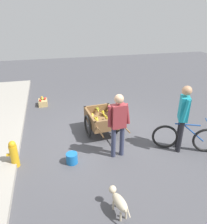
{
  "coord_description": "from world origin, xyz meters",
  "views": [
    {
      "loc": [
        -5.18,
        1.35,
        3.26
      ],
      "look_at": [
        0.1,
        -0.0,
        0.75
      ],
      "focal_mm": 35.08,
      "sensor_mm": 36.0,
      "label": 1
    }
  ],
  "objects_px": {
    "fire_hydrant": "(14,154)",
    "apple_crate": "(43,102)",
    "fruit_cart": "(103,120)",
    "vendor_person": "(118,121)",
    "plastic_bucket": "(72,158)",
    "bicycle": "(185,138)",
    "dog": "(119,201)",
    "cyclist_person": "(183,113)"
  },
  "relations": [
    {
      "from": "vendor_person",
      "to": "cyclist_person",
      "type": "bearing_deg",
      "value": -94.52
    },
    {
      "from": "dog",
      "to": "fire_hydrant",
      "type": "relative_size",
      "value": 0.99
    },
    {
      "from": "vendor_person",
      "to": "dog",
      "type": "xyz_separation_m",
      "value": [
        -1.62,
        0.5,
        -0.69
      ]
    },
    {
      "from": "fruit_cart",
      "to": "bicycle",
      "type": "relative_size",
      "value": 1.11
    },
    {
      "from": "dog",
      "to": "vendor_person",
      "type": "bearing_deg",
      "value": -17.09
    },
    {
      "from": "bicycle",
      "to": "apple_crate",
      "type": "distance_m",
      "value": 5.28
    },
    {
      "from": "bicycle",
      "to": "cyclist_person",
      "type": "bearing_deg",
      "value": 65.43
    },
    {
      "from": "vendor_person",
      "to": "dog",
      "type": "relative_size",
      "value": 2.42
    },
    {
      "from": "fire_hydrant",
      "to": "apple_crate",
      "type": "relative_size",
      "value": 1.52
    },
    {
      "from": "fruit_cart",
      "to": "fire_hydrant",
      "type": "height_order",
      "value": "fruit_cart"
    },
    {
      "from": "bicycle",
      "to": "apple_crate",
      "type": "height_order",
      "value": "bicycle"
    },
    {
      "from": "fruit_cart",
      "to": "cyclist_person",
      "type": "distance_m",
      "value": 2.19
    },
    {
      "from": "plastic_bucket",
      "to": "fruit_cart",
      "type": "bearing_deg",
      "value": -41.95
    },
    {
      "from": "fruit_cart",
      "to": "fire_hydrant",
      "type": "xyz_separation_m",
      "value": [
        -0.95,
        2.31,
        -0.11
      ]
    },
    {
      "from": "fire_hydrant",
      "to": "plastic_bucket",
      "type": "distance_m",
      "value": 1.31
    },
    {
      "from": "vendor_person",
      "to": "fire_hydrant",
      "type": "height_order",
      "value": "vendor_person"
    },
    {
      "from": "fruit_cart",
      "to": "vendor_person",
      "type": "bearing_deg",
      "value": -175.7
    },
    {
      "from": "cyclist_person",
      "to": "plastic_bucket",
      "type": "bearing_deg",
      "value": 87.64
    },
    {
      "from": "plastic_bucket",
      "to": "dog",
      "type": "bearing_deg",
      "value": -158.73
    },
    {
      "from": "dog",
      "to": "plastic_bucket",
      "type": "bearing_deg",
      "value": 21.27
    },
    {
      "from": "bicycle",
      "to": "plastic_bucket",
      "type": "distance_m",
      "value": 2.88
    },
    {
      "from": "plastic_bucket",
      "to": "apple_crate",
      "type": "xyz_separation_m",
      "value": [
        3.77,
        0.64,
        0.0
      ]
    },
    {
      "from": "plastic_bucket",
      "to": "apple_crate",
      "type": "bearing_deg",
      "value": 9.63
    },
    {
      "from": "vendor_person",
      "to": "cyclist_person",
      "type": "relative_size",
      "value": 0.94
    },
    {
      "from": "dog",
      "to": "apple_crate",
      "type": "relative_size",
      "value": 1.51
    },
    {
      "from": "vendor_person",
      "to": "bicycle",
      "type": "distance_m",
      "value": 1.85
    },
    {
      "from": "cyclist_person",
      "to": "dog",
      "type": "xyz_separation_m",
      "value": [
        -1.5,
        2.1,
        -0.77
      ]
    },
    {
      "from": "vendor_person",
      "to": "cyclist_person",
      "type": "xyz_separation_m",
      "value": [
        -0.13,
        -1.6,
        0.07
      ]
    },
    {
      "from": "fruit_cart",
      "to": "dog",
      "type": "distance_m",
      "value": 2.8
    },
    {
      "from": "fire_hydrant",
      "to": "plastic_bucket",
      "type": "bearing_deg",
      "value": -99.15
    },
    {
      "from": "fruit_cart",
      "to": "vendor_person",
      "type": "xyz_separation_m",
      "value": [
        -1.14,
        -0.09,
        0.52
      ]
    },
    {
      "from": "cyclist_person",
      "to": "dog",
      "type": "distance_m",
      "value": 2.69
    },
    {
      "from": "fire_hydrant",
      "to": "fruit_cart",
      "type": "bearing_deg",
      "value": -67.64
    },
    {
      "from": "fire_hydrant",
      "to": "vendor_person",
      "type": "bearing_deg",
      "value": -94.55
    },
    {
      "from": "dog",
      "to": "bicycle",
      "type": "bearing_deg",
      "value": -57.35
    },
    {
      "from": "fire_hydrant",
      "to": "bicycle",
      "type": "bearing_deg",
      "value": -95.26
    },
    {
      "from": "vendor_person",
      "to": "apple_crate",
      "type": "distance_m",
      "value": 4.23
    },
    {
      "from": "cyclist_person",
      "to": "apple_crate",
      "type": "bearing_deg",
      "value": 40.94
    },
    {
      "from": "fruit_cart",
      "to": "dog",
      "type": "height_order",
      "value": "fruit_cart"
    },
    {
      "from": "bicycle",
      "to": "plastic_bucket",
      "type": "xyz_separation_m",
      "value": [
        0.18,
        2.86,
        -0.23
      ]
    },
    {
      "from": "apple_crate",
      "to": "plastic_bucket",
      "type": "bearing_deg",
      "value": -170.37
    },
    {
      "from": "vendor_person",
      "to": "fire_hydrant",
      "type": "relative_size",
      "value": 2.4
    }
  ]
}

